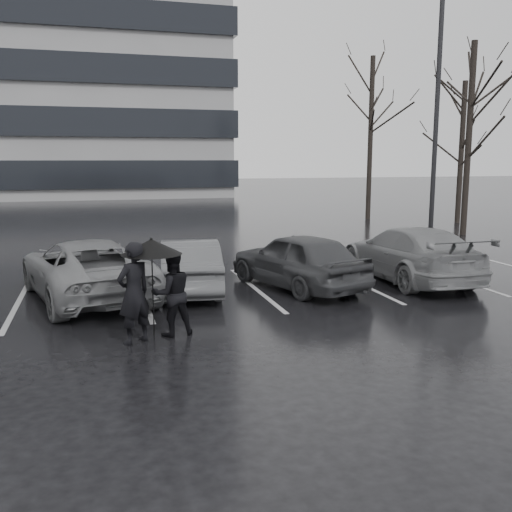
{
  "coord_description": "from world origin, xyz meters",
  "views": [
    {
      "loc": [
        -3.18,
        -11.05,
        3.25
      ],
      "look_at": [
        0.2,
        1.0,
        1.1
      ],
      "focal_mm": 40.0,
      "sensor_mm": 36.0,
      "label": 1
    }
  ],
  "objects_px": {
    "lamp_post": "(436,124)",
    "tree_ne": "(461,153)",
    "car_main": "(298,260)",
    "car_west_a": "(189,265)",
    "tree_east": "(469,140)",
    "car_east": "(409,253)",
    "car_west_b": "(86,269)",
    "pedestrian_left": "(134,293)",
    "tree_north": "(370,139)",
    "pedestrian_right": "(172,293)"
  },
  "relations": [
    {
      "from": "car_main",
      "to": "tree_north",
      "type": "xyz_separation_m",
      "value": [
        9.33,
        14.69,
        3.53
      ]
    },
    {
      "from": "car_west_b",
      "to": "tree_north",
      "type": "relative_size",
      "value": 0.59
    },
    {
      "from": "car_west_b",
      "to": "pedestrian_left",
      "type": "xyz_separation_m",
      "value": [
        0.87,
        -3.71,
        0.21
      ]
    },
    {
      "from": "tree_ne",
      "to": "pedestrian_left",
      "type": "bearing_deg",
      "value": -138.63
    },
    {
      "from": "car_west_a",
      "to": "pedestrian_right",
      "type": "height_order",
      "value": "pedestrian_right"
    },
    {
      "from": "tree_east",
      "to": "tree_ne",
      "type": "bearing_deg",
      "value": 57.99
    },
    {
      "from": "car_east",
      "to": "tree_north",
      "type": "bearing_deg",
      "value": -112.41
    },
    {
      "from": "lamp_post",
      "to": "car_west_b",
      "type": "bearing_deg",
      "value": -159.7
    },
    {
      "from": "lamp_post",
      "to": "tree_north",
      "type": "height_order",
      "value": "lamp_post"
    },
    {
      "from": "car_main",
      "to": "car_west_b",
      "type": "relative_size",
      "value": 0.84
    },
    {
      "from": "pedestrian_left",
      "to": "lamp_post",
      "type": "bearing_deg",
      "value": -176.64
    },
    {
      "from": "car_east",
      "to": "tree_east",
      "type": "height_order",
      "value": "tree_east"
    },
    {
      "from": "car_west_a",
      "to": "tree_east",
      "type": "relative_size",
      "value": 0.49
    },
    {
      "from": "lamp_post",
      "to": "car_west_a",
      "type": "bearing_deg",
      "value": -155.4
    },
    {
      "from": "car_west_b",
      "to": "tree_ne",
      "type": "distance_m",
      "value": 21.46
    },
    {
      "from": "car_west_b",
      "to": "pedestrian_left",
      "type": "distance_m",
      "value": 3.81
    },
    {
      "from": "car_west_b",
      "to": "car_west_a",
      "type": "bearing_deg",
      "value": 167.67
    },
    {
      "from": "tree_east",
      "to": "tree_north",
      "type": "height_order",
      "value": "tree_north"
    },
    {
      "from": "tree_north",
      "to": "car_east",
      "type": "bearing_deg",
      "value": -112.74
    },
    {
      "from": "car_east",
      "to": "tree_ne",
      "type": "distance_m",
      "value": 15.36
    },
    {
      "from": "car_main",
      "to": "car_east",
      "type": "relative_size",
      "value": 0.84
    },
    {
      "from": "pedestrian_left",
      "to": "tree_north",
      "type": "xyz_separation_m",
      "value": [
        13.61,
        18.07,
        3.34
      ]
    },
    {
      "from": "lamp_post",
      "to": "tree_north",
      "type": "xyz_separation_m",
      "value": [
        2.49,
        9.93,
        -0.18
      ]
    },
    {
      "from": "car_west_b",
      "to": "tree_north",
      "type": "bearing_deg",
      "value": -149.15
    },
    {
      "from": "car_west_a",
      "to": "car_east",
      "type": "xyz_separation_m",
      "value": [
        5.89,
        -0.34,
        0.08
      ]
    },
    {
      "from": "car_west_b",
      "to": "pedestrian_right",
      "type": "distance_m",
      "value": 3.76
    },
    {
      "from": "car_west_a",
      "to": "lamp_post",
      "type": "xyz_separation_m",
      "value": [
        9.54,
        4.37,
        3.78
      ]
    },
    {
      "from": "car_main",
      "to": "tree_ne",
      "type": "bearing_deg",
      "value": -155.08
    },
    {
      "from": "car_main",
      "to": "tree_ne",
      "type": "relative_size",
      "value": 0.6
    },
    {
      "from": "tree_east",
      "to": "tree_ne",
      "type": "height_order",
      "value": "tree_east"
    },
    {
      "from": "car_west_b",
      "to": "tree_ne",
      "type": "relative_size",
      "value": 0.72
    },
    {
      "from": "lamp_post",
      "to": "car_main",
      "type": "bearing_deg",
      "value": -145.18
    },
    {
      "from": "pedestrian_right",
      "to": "lamp_post",
      "type": "bearing_deg",
      "value": -153.11
    },
    {
      "from": "car_west_a",
      "to": "car_west_b",
      "type": "distance_m",
      "value": 2.45
    },
    {
      "from": "car_main",
      "to": "pedestrian_right",
      "type": "relative_size",
      "value": 2.65
    },
    {
      "from": "lamp_post",
      "to": "tree_ne",
      "type": "distance_m",
      "value": 9.2
    },
    {
      "from": "car_main",
      "to": "tree_north",
      "type": "bearing_deg",
      "value": -139.84
    },
    {
      "from": "car_main",
      "to": "tree_north",
      "type": "relative_size",
      "value": 0.49
    },
    {
      "from": "car_main",
      "to": "car_west_a",
      "type": "distance_m",
      "value": 2.72
    },
    {
      "from": "car_west_a",
      "to": "tree_ne",
      "type": "distance_m",
      "value": 19.41
    },
    {
      "from": "car_main",
      "to": "pedestrian_left",
      "type": "xyz_separation_m",
      "value": [
        -4.28,
        -3.38,
        0.2
      ]
    },
    {
      "from": "car_west_a",
      "to": "pedestrian_left",
      "type": "xyz_separation_m",
      "value": [
        -1.58,
        -3.77,
        0.26
      ]
    },
    {
      "from": "car_main",
      "to": "tree_ne",
      "type": "xyz_separation_m",
      "value": [
        12.83,
        11.69,
        2.78
      ]
    },
    {
      "from": "car_west_b",
      "to": "car_east",
      "type": "xyz_separation_m",
      "value": [
        8.35,
        -0.27,
        0.03
      ]
    },
    {
      "from": "lamp_post",
      "to": "tree_east",
      "type": "height_order",
      "value": "lamp_post"
    },
    {
      "from": "pedestrian_left",
      "to": "tree_east",
      "type": "relative_size",
      "value": 0.23
    },
    {
      "from": "car_east",
      "to": "pedestrian_right",
      "type": "relative_size",
      "value": 3.16
    },
    {
      "from": "car_main",
      "to": "tree_ne",
      "type": "distance_m",
      "value": 17.58
    },
    {
      "from": "car_west_b",
      "to": "lamp_post",
      "type": "height_order",
      "value": "lamp_post"
    },
    {
      "from": "car_west_b",
      "to": "tree_east",
      "type": "distance_m",
      "value": 17.46
    }
  ]
}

